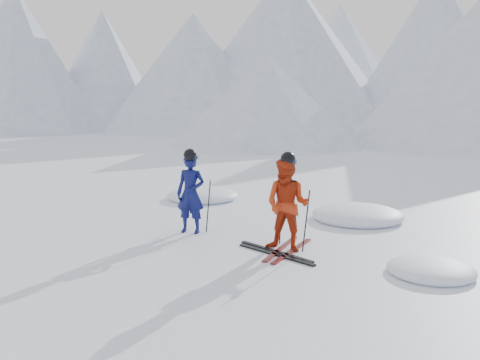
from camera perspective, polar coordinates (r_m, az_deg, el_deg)
The scene contains 12 objects.
ground at distance 8.72m, azimuth 8.40°, elevation -8.80°, with size 160.00×160.00×0.00m, color white.
skier_blue at distance 10.23m, azimuth -5.57°, elevation -1.54°, with size 0.58×0.38×1.60m, color #0C114D.
skier_red at distance 8.97m, azimuth 5.33°, elevation -2.79°, with size 0.81×0.63×1.66m, color #B62C0E.
pole_blue_left at distance 10.60m, azimuth -6.14°, elevation -2.67°, with size 0.02×0.02×1.07m, color black.
pole_blue_right at distance 10.29m, azimuth -3.58°, elevation -2.97°, with size 0.02×0.02×1.07m, color black.
pole_red_left at distance 9.39m, azimuth 4.62°, elevation -3.98°, with size 0.02×0.02×1.11m, color black.
pole_red_right at distance 8.99m, azimuth 7.43°, elevation -4.59°, with size 0.02×0.02×1.11m, color black.
ski_worn_left at distance 9.22m, azimuth 4.63°, elevation -7.66°, with size 0.09×1.70×0.03m, color black.
ski_worn_right at distance 9.10m, azimuth 5.89°, elevation -7.91°, with size 0.09×1.70×0.03m, color black.
ski_loose_a at distance 9.04m, azimuth 4.01°, elevation -8.00°, with size 0.09×1.70×0.03m, color black.
ski_loose_b at distance 8.86m, azimuth 3.99°, elevation -8.33°, with size 0.09×1.70×0.03m, color black.
snow_lumps at distance 12.06m, azimuth 5.80°, elevation -3.87°, with size 8.60×4.39×0.45m.
Camera 1 is at (4.17, -7.21, 2.59)m, focal length 38.00 mm.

